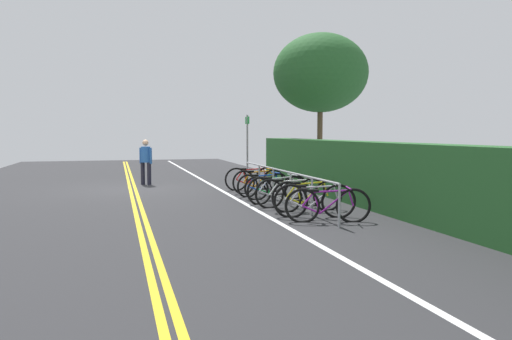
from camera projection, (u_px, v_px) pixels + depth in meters
ground_plane at (133, 189)px, 15.80m from camera, size 33.17×12.28×0.05m
centre_line_yellow_inner at (130, 189)px, 15.77m from camera, size 29.86×0.10×0.00m
centre_line_yellow_outer at (135, 188)px, 15.82m from camera, size 29.86×0.10×0.00m
bike_lane_stripe_white at (213, 186)px, 16.52m from camera, size 29.86×0.12×0.00m
bike_rack at (281, 178)px, 12.56m from camera, size 6.87×0.05×0.86m
bicycle_0 at (251, 179)px, 15.39m from camera, size 0.46×1.73×0.76m
bicycle_1 at (259, 181)px, 14.63m from camera, size 0.47×1.69×0.75m
bicycle_2 at (263, 185)px, 13.95m from camera, size 0.55×1.66×0.69m
bicycle_3 at (275, 188)px, 13.22m from camera, size 0.46×1.69×0.69m
bicycle_4 at (278, 189)px, 12.58m from camera, size 0.55×1.79×0.75m
bicycle_5 at (291, 193)px, 11.86m from camera, size 0.46×1.81×0.75m
bicycle_6 at (307, 196)px, 11.24m from camera, size 0.46×1.75×0.76m
bicycle_7 at (314, 201)px, 10.42m from camera, size 0.61×1.71×0.77m
bicycle_8 at (328, 205)px, 9.87m from camera, size 0.58×1.71×0.74m
pedestrian at (146, 159)px, 16.94m from camera, size 0.33×0.41×1.56m
sign_post_near at (247, 144)px, 16.25m from camera, size 0.36×0.06×2.38m
hedge_backdrop at (380, 175)px, 11.64m from camera, size 15.82×0.83×1.58m
tree_near_left at (320, 73)px, 18.54m from camera, size 3.58×3.58×5.53m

